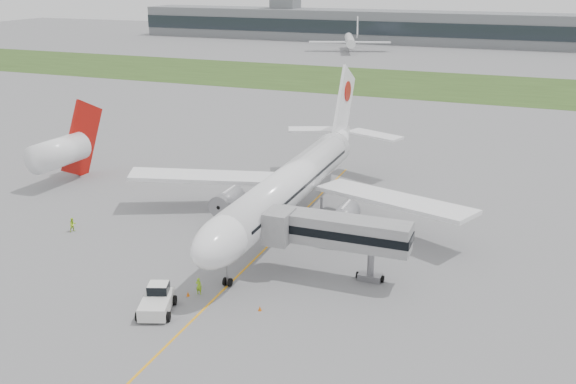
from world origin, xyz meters
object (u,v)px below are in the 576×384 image
at_px(airliner, 294,181).
at_px(pushback_tug, 157,300).
at_px(jet_bridge, 333,231).
at_px(ground_crew_near, 199,286).
at_px(neighbor_aircraft, 62,151).

xyz_separation_m(airliner, pushback_tug, (-4.12, -27.11, -4.52)).
bearing_deg(jet_bridge, airliner, 124.78).
relative_size(pushback_tug, ground_crew_near, 2.95).
bearing_deg(airliner, pushback_tug, -98.64).
bearing_deg(neighbor_aircraft, ground_crew_near, -29.87).
relative_size(pushback_tug, neighbor_aircraft, 0.34).
relative_size(airliner, jet_bridge, 3.45).
height_order(pushback_tug, ground_crew_near, pushback_tug).
distance_m(airliner, pushback_tug, 27.79).
height_order(airliner, pushback_tug, airliner).
distance_m(airliner, ground_crew_near, 23.17).
distance_m(jet_bridge, neighbor_aircraft, 51.89).
bearing_deg(ground_crew_near, pushback_tug, 61.73).
distance_m(jet_bridge, ground_crew_near, 15.27).
bearing_deg(neighbor_aircraft, airliner, 0.23).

